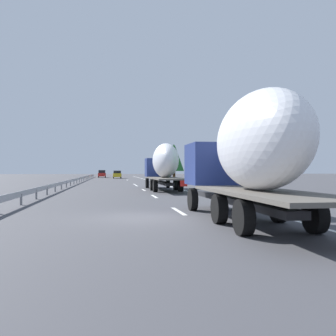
# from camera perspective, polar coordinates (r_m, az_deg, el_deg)

# --- Properties ---
(ground_plane) EXTENTS (260.00, 260.00, 0.00)m
(ground_plane) POSITION_cam_1_polar(r_m,az_deg,el_deg) (54.66, -7.44, -2.29)
(ground_plane) COLOR #424247
(lane_stripe_0) EXTENTS (3.20, 0.20, 0.01)m
(lane_stripe_0) POSITION_cam_1_polar(r_m,az_deg,el_deg) (16.99, 1.62, -6.63)
(lane_stripe_0) COLOR white
(lane_stripe_0) RESTS_ON ground_plane
(lane_stripe_1) EXTENTS (3.20, 0.20, 0.01)m
(lane_stripe_1) POSITION_cam_1_polar(r_m,az_deg,el_deg) (26.44, -2.13, -4.38)
(lane_stripe_1) COLOR white
(lane_stripe_1) RESTS_ON ground_plane
(lane_stripe_2) EXTENTS (3.20, 0.20, 0.01)m
(lane_stripe_2) POSITION_cam_1_polar(r_m,az_deg,el_deg) (35.08, -3.77, -3.38)
(lane_stripe_2) COLOR white
(lane_stripe_2) RESTS_ON ground_plane
(lane_stripe_3) EXTENTS (3.20, 0.20, 0.01)m
(lane_stripe_3) POSITION_cam_1_polar(r_m,az_deg,el_deg) (45.03, -4.87, -2.71)
(lane_stripe_3) COLOR white
(lane_stripe_3) RESTS_ON ground_plane
(lane_stripe_4) EXTENTS (3.20, 0.20, 0.01)m
(lane_stripe_4) POSITION_cam_1_polar(r_m,az_deg,el_deg) (48.78, -5.17, -2.52)
(lane_stripe_4) COLOR white
(lane_stripe_4) RESTS_ON ground_plane
(lane_stripe_5) EXTENTS (3.20, 0.20, 0.01)m
(lane_stripe_5) POSITION_cam_1_polar(r_m,az_deg,el_deg) (69.80, -6.25, -1.86)
(lane_stripe_5) COLOR white
(lane_stripe_5) RESTS_ON ground_plane
(lane_stripe_6) EXTENTS (3.20, 0.20, 0.01)m
(lane_stripe_6) POSITION_cam_1_polar(r_m,az_deg,el_deg) (71.94, -6.32, -1.82)
(lane_stripe_6) COLOR white
(lane_stripe_6) RESTS_ON ground_plane
(edge_line_right) EXTENTS (110.00, 0.20, 0.01)m
(edge_line_right) POSITION_cam_1_polar(r_m,az_deg,el_deg) (60.02, -2.29, -2.11)
(edge_line_right) COLOR white
(edge_line_right) RESTS_ON ground_plane
(truck_lead) EXTENTS (13.28, 2.55, 4.28)m
(truck_lead) POSITION_cam_1_polar(r_m,az_deg,el_deg) (34.60, -0.70, 0.58)
(truck_lead) COLOR navy
(truck_lead) RESTS_ON ground_plane
(truck_trailing) EXTENTS (12.01, 2.55, 4.48)m
(truck_trailing) POSITION_cam_1_polar(r_m,az_deg,el_deg) (13.60, 12.12, 2.39)
(truck_trailing) COLOR navy
(truck_trailing) RESTS_ON ground_plane
(car_yellow_coupe) EXTENTS (4.40, 1.89, 1.76)m
(car_yellow_coupe) POSITION_cam_1_polar(r_m,az_deg,el_deg) (85.92, -7.82, -0.98)
(car_yellow_coupe) COLOR gold
(car_yellow_coupe) RESTS_ON ground_plane
(car_red_compact) EXTENTS (4.41, 1.90, 1.88)m
(car_red_compact) POSITION_cam_1_polar(r_m,az_deg,el_deg) (95.08, -10.10, -0.89)
(car_red_compact) COLOR red
(car_red_compact) RESTS_ON ground_plane
(road_sign) EXTENTS (0.10, 0.90, 3.01)m
(road_sign) POSITION_cam_1_polar(r_m,az_deg,el_deg) (50.56, 0.29, -0.08)
(road_sign) COLOR gray
(road_sign) RESTS_ON ground_plane
(tree_0) EXTENTS (3.49, 3.49, 7.08)m
(tree_0) POSITION_cam_1_polar(r_m,az_deg,el_deg) (26.87, 15.19, 4.93)
(tree_0) COLOR #472D19
(tree_0) RESTS_ON ground_plane
(tree_1) EXTENTS (3.73, 3.73, 7.66)m
(tree_1) POSITION_cam_1_polar(r_m,az_deg,el_deg) (82.01, 0.85, 1.68)
(tree_1) COLOR #472D19
(tree_1) RESTS_ON ground_plane
(tree_2) EXTENTS (3.88, 3.88, 7.19)m
(tree_2) POSITION_cam_1_polar(r_m,az_deg,el_deg) (76.59, 1.03, 1.58)
(tree_2) COLOR #472D19
(tree_2) RESTS_ON ground_plane
(tree_3) EXTENTS (2.78, 2.78, 6.32)m
(tree_3) POSITION_cam_1_polar(r_m,az_deg,el_deg) (31.21, 11.97, 3.75)
(tree_3) COLOR #472D19
(tree_3) RESTS_ON ground_plane
(tree_4) EXTENTS (2.56, 2.56, 7.29)m
(tree_4) POSITION_cam_1_polar(r_m,az_deg,el_deg) (32.99, 10.65, 4.43)
(tree_4) COLOR #472D19
(tree_4) RESTS_ON ground_plane
(guardrail_median) EXTENTS (94.00, 0.10, 0.76)m
(guardrail_median) POSITION_cam_1_polar(r_m,az_deg,el_deg) (57.82, -13.47, -1.60)
(guardrail_median) COLOR #9EA0A5
(guardrail_median) RESTS_ON ground_plane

